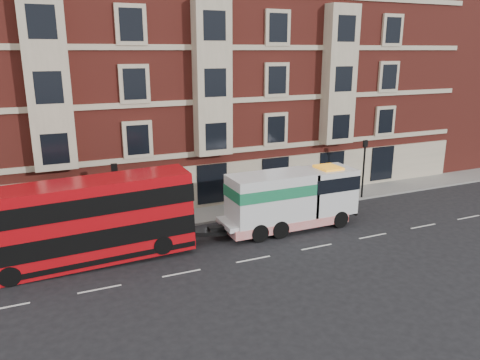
% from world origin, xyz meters
% --- Properties ---
extents(ground, '(120.00, 120.00, 0.00)m').
position_xyz_m(ground, '(0.00, 0.00, 0.00)').
color(ground, black).
rests_on(ground, ground).
extents(sidewalk, '(90.00, 3.00, 0.15)m').
position_xyz_m(sidewalk, '(0.00, 7.50, 0.07)').
color(sidewalk, slate).
rests_on(sidewalk, ground).
extents(victorian_terrace, '(45.00, 12.00, 20.40)m').
position_xyz_m(victorian_terrace, '(0.50, 15.00, 10.07)').
color(victorian_terrace, maroon).
rests_on(victorian_terrace, ground).
extents(filler_east, '(18.00, 10.00, 19.00)m').
position_xyz_m(filler_east, '(32.00, 14.00, 9.43)').
color(filler_east, maroon).
rests_on(filler_east, ground).
extents(lamp_post_west, '(0.35, 0.15, 4.35)m').
position_xyz_m(lamp_post_west, '(-6.00, 6.20, 2.68)').
color(lamp_post_west, black).
rests_on(lamp_post_west, sidewalk).
extents(lamp_post_east, '(0.35, 0.15, 4.35)m').
position_xyz_m(lamp_post_east, '(12.00, 6.20, 2.68)').
color(lamp_post_east, black).
rests_on(lamp_post_east, sidewalk).
extents(double_decker_bus, '(10.98, 2.52, 4.44)m').
position_xyz_m(double_decker_bus, '(-8.10, 3.16, 2.35)').
color(double_decker_bus, '#B30910').
rests_on(double_decker_bus, ground).
extents(tow_truck, '(8.79, 2.60, 3.66)m').
position_xyz_m(tow_truck, '(3.96, 3.16, 1.94)').
color(tow_truck, silver).
rests_on(tow_truck, ground).
extents(pedestrian, '(0.67, 0.59, 1.53)m').
position_xyz_m(pedestrian, '(-10.13, 6.30, 0.92)').
color(pedestrian, '#182630').
rests_on(pedestrian, sidewalk).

